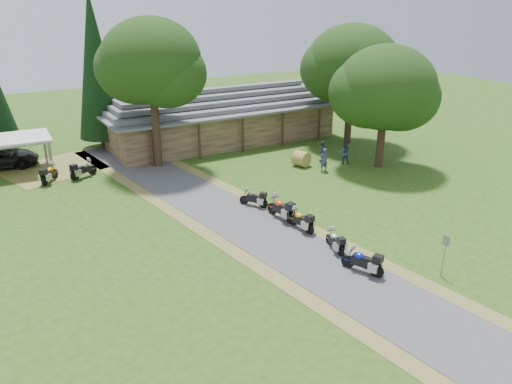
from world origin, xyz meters
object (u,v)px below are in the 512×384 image
motorcycle_row_a (363,260)px  motorcycle_row_b (335,240)px  lodge (219,114)px  motorcycle_row_d (281,208)px  motorcycle_carport_a (49,173)px  motorcycle_carport_b (83,169)px  carport (8,156)px  hay_bale (301,159)px  motorcycle_row_c (301,219)px  motorcycle_row_e (254,198)px

motorcycle_row_a → motorcycle_row_b: size_ratio=1.15×
lodge → motorcycle_row_a: (-4.71, -25.14, -1.79)m
lodge → motorcycle_row_b: (-4.42, -22.69, -1.88)m
lodge → motorcycle_row_d: bearing=-104.7°
motorcycle_row_b → motorcycle_carport_a: motorcycle_carport_a is taller
motorcycle_row_b → motorcycle_carport_b: motorcycle_carport_b is taller
carport → motorcycle_row_d: bearing=-51.0°
lodge → motorcycle_row_b: bearing=-101.0°
motorcycle_row_a → carport: bearing=5.2°
motorcycle_carport_a → motorcycle_row_d: bearing=-106.8°
lodge → hay_bale: 10.60m
motorcycle_row_c → motorcycle_row_e: 4.34m
lodge → motorcycle_row_c: 20.35m
carport → motorcycle_row_d: carport is taller
hay_bale → lodge: bearing=101.5°
motorcycle_row_a → motorcycle_row_d: motorcycle_row_d is taller
lodge → carport: size_ratio=3.47×
motorcycle_row_e → hay_bale: (7.25, 5.23, 0.01)m
motorcycle_carport_a → motorcycle_row_c: bearing=-109.8°
lodge → motorcycle_row_e: (-5.17, -15.45, -1.86)m
hay_bale → motorcycle_carport_b: bearing=159.6°
motorcycle_row_d → motorcycle_carport_a: (-10.86, 13.69, -0.05)m
lodge → motorcycle_row_e: bearing=-108.5°
motorcycle_row_a → motorcycle_carport_b: 22.33m
lodge → motorcycle_carport_a: bearing=-164.7°
motorcycle_carport_a → lodge: bearing=-39.9°
motorcycle_row_c → hay_bale: (6.63, 9.52, -0.05)m
motorcycle_row_b → lodge: bearing=0.2°
motorcycle_row_a → motorcycle_row_c: bearing=-24.8°
motorcycle_row_a → motorcycle_carport_b: bearing=-0.5°
carport → hay_bale: carport is taller
motorcycle_row_b → motorcycle_carport_b: (-8.84, 18.18, 0.11)m
motorcycle_row_c → motorcycle_carport_a: 19.01m
lodge → motorcycle_row_e: size_ratio=12.47×
carport → motorcycle_row_c: bearing=-53.4°
motorcycle_row_a → motorcycle_row_b: (0.29, 2.45, -0.08)m
lodge → motorcycle_row_c: lodge is taller
motorcycle_row_b → motorcycle_row_d: bearing=14.8°
motorcycle_row_c → motorcycle_carport_a: bearing=29.3°
motorcycle_row_d → motorcycle_row_b: bearing=176.8°
motorcycle_row_c → hay_bale: bearing=-41.0°
lodge → motorcycle_carport_b: 14.12m
motorcycle_row_b → motorcycle_row_d: 4.74m
lodge → motorcycle_carport_b: bearing=-161.2°
motorcycle_row_d → hay_bale: size_ratio=1.80×
motorcycle_row_a → motorcycle_row_d: (0.00, 7.18, 0.08)m
motorcycle_row_c → motorcycle_carport_a: motorcycle_carport_a is taller
motorcycle_row_d → motorcycle_row_c: bearing=178.5°
motorcycle_row_b → motorcycle_row_e: bearing=17.2°
motorcycle_row_c → motorcycle_carport_a: size_ratio=0.95×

